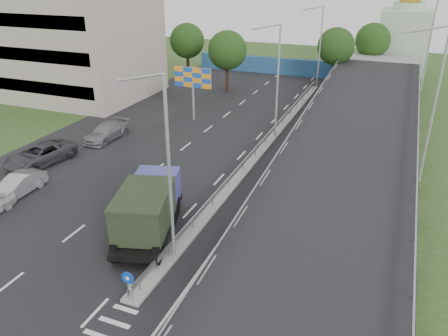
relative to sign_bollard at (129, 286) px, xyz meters
The scene contains 22 objects.
ground 2.41m from the sign_bollard, 90.00° to the right, with size 160.00×160.00×0.00m, color #2D4C1E.
road_surface 18.11m from the sign_bollard, 99.55° to the left, with size 26.00×90.00×0.04m, color black.
parking_strip 23.98m from the sign_bollard, 131.91° to the left, with size 8.00×90.00×0.05m, color black.
median 21.85m from the sign_bollard, 90.00° to the left, with size 1.00×44.00×0.20m, color gray.
overpass_ramp 23.09m from the sign_bollard, 71.04° to the left, with size 10.00×50.00×3.50m.
median_guardrail 21.83m from the sign_bollard, 90.00° to the left, with size 0.09×44.00×0.71m.
sign_bollard is the anchor object (origin of this frame).
lamp_post_near 6.12m from the sign_bollard, 88.36° to the left, with size 2.74×0.18×10.08m.
lamp_post_mid 24.30m from the sign_bollard, 89.74° to the left, with size 2.74×0.18×10.08m.
lamp_post_far 44.08m from the sign_bollard, 89.86° to the left, with size 2.74×0.18×10.08m.
beige_building 42.59m from the sign_bollard, 135.17° to the left, with size 24.00×14.00×12.00m, color #AE9992.
blue_wall 49.99m from the sign_bollard, 94.59° to the left, with size 30.00×0.50×2.40m, color navy.
church 58.84m from the sign_bollard, 80.19° to the left, with size 7.00×7.00×13.80m.
billboard 27.53m from the sign_bollard, 109.21° to the left, with size 4.00×0.24×5.50m.
tree_left_mid 39.34m from the sign_bollard, 104.81° to the left, with size 4.80×4.80×7.60m.
tree_median_far 46.06m from the sign_bollard, 87.50° to the left, with size 4.80×4.80×7.60m.
tree_left_far 46.64m from the sign_bollard, 112.80° to the left, with size 4.80×4.80×7.60m.
tree_ramp_far 53.33m from the sign_bollard, 83.52° to the left, with size 4.80×4.80×7.60m.
dump_truck 6.10m from the sign_bollard, 112.03° to the left, with size 4.63×7.77×3.22m.
parked_car_b 14.83m from the sign_bollard, 154.26° to the left, with size 1.51×4.34×1.43m, color #9E9EA3.
parked_car_c 19.26m from the sign_bollard, 144.64° to the left, with size 2.73×5.92×1.65m, color #3C3B41.
parked_car_d 22.69m from the sign_bollard, 128.42° to the left, with size 2.09×5.14×1.49m, color gray.
Camera 1 is at (10.14, -11.18, 14.60)m, focal length 35.00 mm.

